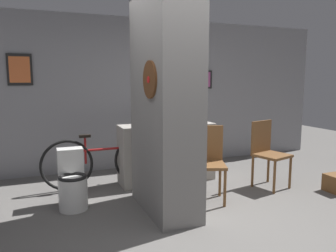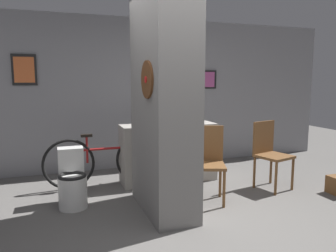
{
  "view_description": "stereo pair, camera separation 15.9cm",
  "coord_description": "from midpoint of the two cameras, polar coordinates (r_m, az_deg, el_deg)",
  "views": [
    {
      "loc": [
        -1.35,
        -2.94,
        1.55
      ],
      "look_at": [
        0.2,
        0.99,
        0.95
      ],
      "focal_mm": 35.0,
      "sensor_mm": 36.0,
      "label": 1
    },
    {
      "loc": [
        -1.2,
        -3.0,
        1.55
      ],
      "look_at": [
        0.2,
        0.99,
        0.95
      ],
      "focal_mm": 35.0,
      "sensor_mm": 36.0,
      "label": 2
    }
  ],
  "objects": [
    {
      "name": "ground_plane",
      "position": [
        3.58,
        3.68,
        -17.57
      ],
      "size": [
        14.0,
        14.0,
        0.0
      ],
      "primitive_type": "plane",
      "color": "#5B5956"
    },
    {
      "name": "pillar_center",
      "position": [
        3.79,
        0.35,
        4.3
      ],
      "size": [
        0.52,
        1.18,
        2.6
      ],
      "color": "gray",
      "rests_on": "ground_plane"
    },
    {
      "name": "wall_back",
      "position": [
        5.75,
        -6.55,
        5.59
      ],
      "size": [
        8.0,
        0.09,
        2.6
      ],
      "color": "gray",
      "rests_on": "ground_plane"
    },
    {
      "name": "chair_near_pillar",
      "position": [
        4.26,
        7.93,
        -5.78
      ],
      "size": [
        0.55,
        0.55,
        0.96
      ],
      "rotation": [
        0.0,
        0.0,
        -0.37
      ],
      "color": "brown",
      "rests_on": "ground_plane"
    },
    {
      "name": "toilet",
      "position": [
        4.21,
        -15.29,
        -9.39
      ],
      "size": [
        0.34,
        0.5,
        0.7
      ],
      "color": "white",
      "rests_on": "ground_plane"
    },
    {
      "name": "bicycle",
      "position": [
        4.89,
        -9.88,
        -5.92
      ],
      "size": [
        1.76,
        0.42,
        0.78
      ],
      "color": "black",
      "rests_on": "ground_plane"
    },
    {
      "name": "bottle_tall",
      "position": [
        5.11,
        4.31,
        1.88
      ],
      "size": [
        0.07,
        0.07,
        0.31
      ],
      "color": "silver",
      "rests_on": "counter_shelf"
    },
    {
      "name": "chair_by_doorway",
      "position": [
        4.93,
        18.18,
        -4.19
      ],
      "size": [
        0.52,
        0.52,
        0.96
      ],
      "rotation": [
        0.0,
        0.0,
        0.27
      ],
      "color": "brown",
      "rests_on": "ground_plane"
    },
    {
      "name": "counter_shelf",
      "position": [
        5.01,
        1.03,
        -4.68
      ],
      "size": [
        1.45,
        0.44,
        0.88
      ],
      "color": "gray",
      "rests_on": "ground_plane"
    }
  ]
}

